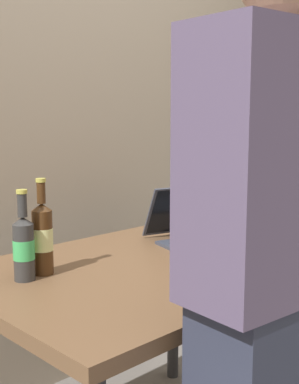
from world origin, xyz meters
The scene contains 6 objects.
desk centered at (0.00, 0.00, 0.69)m, with size 1.21×0.89×0.77m.
laptop centered at (0.34, 0.08, 0.82)m, with size 0.40×0.43×0.22m.
beer_bottle_dark centered at (-0.32, 0.15, 0.90)m, with size 0.07×0.07×0.31m.
beer_bottle_brown centered at (-0.40, 0.14, 0.88)m, with size 0.07×0.07×0.29m.
person_figure centered at (-0.20, -0.62, 0.86)m, with size 0.47×0.31×1.71m.
back_wall centered at (0.00, 0.79, 1.30)m, with size 6.00×0.10×2.60m, color tan.
Camera 1 is at (-1.21, -1.24, 1.29)m, focal length 48.43 mm.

